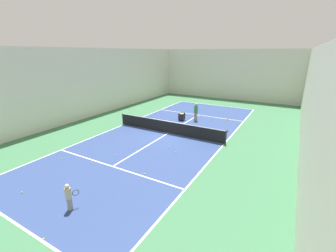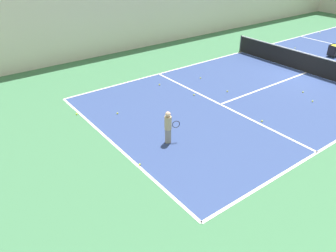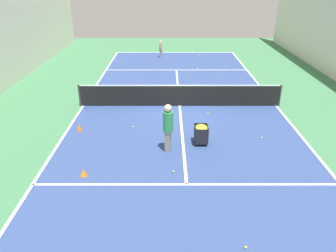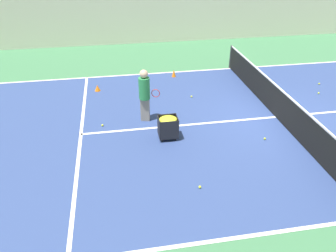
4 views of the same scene
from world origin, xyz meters
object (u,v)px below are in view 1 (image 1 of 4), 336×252
tennis_net (168,127)px  player_near_baseline (69,195)px  coach_at_net (196,111)px  training_cone_1 (227,119)px  training_cone_0 (228,130)px  ball_cart (182,115)px

tennis_net → player_near_baseline: 10.37m
coach_at_net → training_cone_1: 3.28m
player_near_baseline → training_cone_0: (3.09, 13.11, -0.56)m
player_near_baseline → training_cone_1: 16.55m
coach_at_net → ball_cart: size_ratio=2.43×
tennis_net → player_near_baseline: (1.11, -10.31, 0.17)m
ball_cart → tennis_net: bearing=-80.2°
tennis_net → ball_cart: (-0.67, 3.90, -0.03)m
training_cone_1 → training_cone_0: bearing=-74.1°
player_near_baseline → ball_cart: bearing=30.3°
player_near_baseline → training_cone_1: (2.15, 16.40, -0.59)m
player_near_baseline → training_cone_0: bearing=9.8°
ball_cart → coach_at_net: bearing=24.1°
player_near_baseline → coach_at_net: (-0.54, 14.77, 0.32)m
ball_cart → player_near_baseline: bearing=-82.8°
training_cone_1 → tennis_net: bearing=-118.2°
ball_cart → training_cone_1: size_ratio=3.01×
tennis_net → coach_at_net: (0.57, 4.45, 0.48)m
coach_at_net → ball_cart: (-1.24, -0.56, -0.51)m
training_cone_0 → training_cone_1: size_ratio=1.28×
coach_at_net → player_near_baseline: bearing=17.2°
ball_cart → training_cone_0: size_ratio=2.36×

